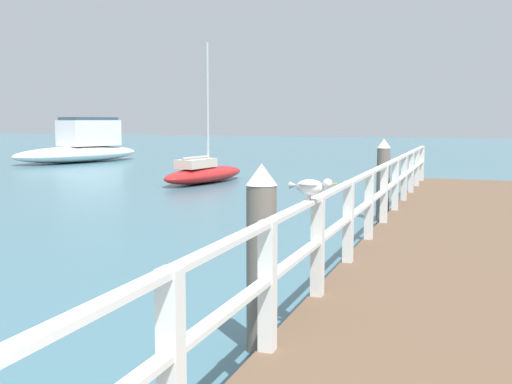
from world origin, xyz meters
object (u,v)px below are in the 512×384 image
dock_piling_far (383,180)px  boat_3 (204,173)px  boat_5 (81,147)px  seagull_foreground (311,186)px  dock_piling_near (261,257)px

dock_piling_far → boat_3: 9.39m
boat_5 → dock_piling_far: bearing=-21.3°
boat_3 → boat_5: 13.02m
boat_3 → dock_piling_far: bearing=-33.3°
seagull_foreground → boat_5: size_ratio=0.06×
dock_piling_near → seagull_foreground: size_ratio=3.71×
dock_piling_near → boat_3: (-7.01, 14.27, -0.55)m
dock_piling_near → seagull_foreground: (0.39, 0.31, 0.65)m
seagull_foreground → boat_3: bearing=-143.5°
dock_piling_far → seagull_foreground: dock_piling_far is taller
boat_5 → dock_piling_near: bearing=-34.2°
dock_piling_near → dock_piling_far: size_ratio=1.00×
seagull_foreground → boat_5: boat_5 is taller
boat_3 → boat_5: (-10.44, 7.76, 0.42)m
dock_piling_near → boat_5: size_ratio=0.23×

